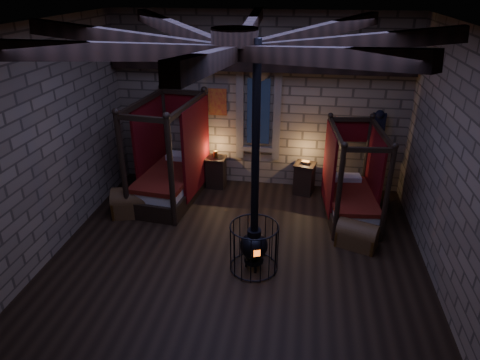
# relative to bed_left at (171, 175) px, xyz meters

# --- Properties ---
(room) EXTENTS (7.02, 7.02, 4.29)m
(room) POSITION_rel_bed_left_xyz_m (1.93, -2.27, 3.15)
(room) COLOR black
(room) RESTS_ON ground
(bed_left) EXTENTS (1.45, 2.40, 2.39)m
(bed_left) POSITION_rel_bed_left_xyz_m (0.00, 0.00, 0.00)
(bed_left) COLOR black
(bed_left) RESTS_ON ground
(bed_right) EXTENTS (1.20, 2.02, 2.02)m
(bed_right) POSITION_rel_bed_left_xyz_m (4.14, -0.26, -0.09)
(bed_right) COLOR black
(bed_right) RESTS_ON ground
(trunk_left) EXTENTS (1.00, 0.75, 0.66)m
(trunk_left) POSITION_rel_bed_left_xyz_m (-0.62, -0.91, -0.30)
(trunk_left) COLOR brown
(trunk_left) RESTS_ON ground
(trunk_right) EXTENTS (0.87, 0.71, 0.56)m
(trunk_right) POSITION_rel_bed_left_xyz_m (4.20, -1.45, -0.34)
(trunk_right) COLOR brown
(trunk_right) RESTS_ON ground
(nightstand_left) EXTENTS (0.50, 0.48, 0.96)m
(nightstand_left) POSITION_rel_bed_left_xyz_m (0.92, 0.76, -0.19)
(nightstand_left) COLOR black
(nightstand_left) RESTS_ON ground
(nightstand_right) EXTENTS (0.58, 0.56, 0.85)m
(nightstand_right) POSITION_rel_bed_left_xyz_m (3.12, 0.71, -0.19)
(nightstand_right) COLOR black
(nightstand_right) RESTS_ON ground
(stove) EXTENTS (0.88, 0.88, 4.05)m
(stove) POSITION_rel_bed_left_xyz_m (2.28, -2.47, -0.01)
(stove) COLOR black
(stove) RESTS_ON ground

